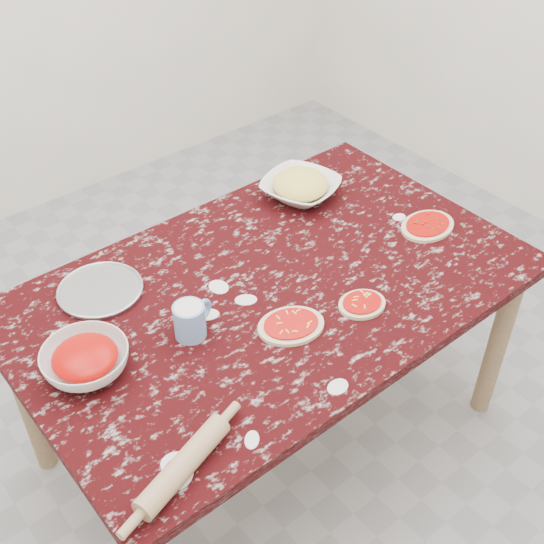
{
  "coord_description": "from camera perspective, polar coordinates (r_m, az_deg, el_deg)",
  "views": [
    {
      "loc": [
        -1.04,
        -1.27,
        2.17
      ],
      "look_at": [
        0.0,
        0.0,
        0.8
      ],
      "focal_mm": 45.79,
      "sensor_mm": 36.0,
      "label": 1
    }
  ],
  "objects": [
    {
      "name": "flour_mug",
      "position": [
        1.98,
        -6.71,
        -3.91
      ],
      "size": [
        0.14,
        0.09,
        0.11
      ],
      "color": "#739AD6",
      "rests_on": "worktable"
    },
    {
      "name": "pizza_left",
      "position": [
        2.02,
        1.57,
        -4.42
      ],
      "size": [
        0.24,
        0.21,
        0.02
      ],
      "color": "beige",
      "rests_on": "worktable"
    },
    {
      "name": "worktable",
      "position": [
        2.22,
        -0.0,
        -2.63
      ],
      "size": [
        1.6,
        1.0,
        0.75
      ],
      "color": "black",
      "rests_on": "ground"
    },
    {
      "name": "rolling_pin",
      "position": [
        1.7,
        -7.31,
        -15.48
      ],
      "size": [
        0.3,
        0.14,
        0.06
      ],
      "primitive_type": "cylinder",
      "rotation": [
        0.0,
        1.57,
        0.3
      ],
      "color": "tan",
      "rests_on": "worktable"
    },
    {
      "name": "pizza_tray",
      "position": [
        2.2,
        -13.93,
        -1.5
      ],
      "size": [
        0.28,
        0.28,
        0.01
      ],
      "primitive_type": "cylinder",
      "rotation": [
        0.0,
        0.0,
        0.11
      ],
      "color": "#B2B2B7",
      "rests_on": "worktable"
    },
    {
      "name": "pizza_mid",
      "position": [
        2.11,
        7.41,
        -2.62
      ],
      "size": [
        0.17,
        0.15,
        0.02
      ],
      "color": "beige",
      "rests_on": "worktable"
    },
    {
      "name": "ground",
      "position": [
        2.72,
        -0.0,
        -13.02
      ],
      "size": [
        4.0,
        4.0,
        0.0
      ],
      "primitive_type": "plane",
      "color": "gray"
    },
    {
      "name": "cheese_bowl",
      "position": [
        2.55,
        2.36,
        6.88
      ],
      "size": [
        0.34,
        0.34,
        0.07
      ],
      "primitive_type": "imported",
      "rotation": [
        0.0,
        0.0,
        0.32
      ],
      "color": "white",
      "rests_on": "worktable"
    },
    {
      "name": "pizza_right",
      "position": [
        2.46,
        12.66,
        3.74
      ],
      "size": [
        0.21,
        0.16,
        0.02
      ],
      "color": "beige",
      "rests_on": "worktable"
    },
    {
      "name": "sauce_bowl",
      "position": [
        1.95,
        -15.06,
        -7.07
      ],
      "size": [
        0.25,
        0.25,
        0.07
      ],
      "primitive_type": "imported",
      "rotation": [
        0.0,
        0.0,
        -0.05
      ],
      "color": "white",
      "rests_on": "worktable"
    }
  ]
}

